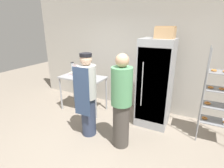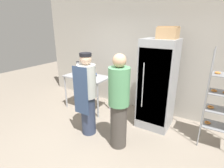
{
  "view_description": "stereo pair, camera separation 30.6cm",
  "coord_description": "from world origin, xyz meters",
  "px_view_note": "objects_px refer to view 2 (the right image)",
  "views": [
    {
      "loc": [
        1.45,
        -2.2,
        2.2
      ],
      "look_at": [
        -0.04,
        0.76,
        1.07
      ],
      "focal_mm": 28.0,
      "sensor_mm": 36.0,
      "label": 1
    },
    {
      "loc": [
        1.72,
        -2.05,
        2.2
      ],
      "look_at": [
        -0.04,
        0.76,
        1.07
      ],
      "focal_mm": 28.0,
      "sensor_mm": 36.0,
      "label": 2
    }
  ],
  "objects_px": {
    "donut_box": "(79,72)",
    "blender_pitcher": "(78,67)",
    "refrigerator": "(157,85)",
    "cardboard_storage_box": "(168,33)",
    "binder_stack": "(90,75)",
    "person_baker": "(87,94)",
    "person_customer": "(119,102)",
    "baking_rack": "(224,102)"
  },
  "relations": [
    {
      "from": "baking_rack",
      "to": "cardboard_storage_box",
      "type": "distance_m",
      "value": 1.61
    },
    {
      "from": "baking_rack",
      "to": "cardboard_storage_box",
      "type": "xyz_separation_m",
      "value": [
        -1.13,
        0.12,
        1.14
      ]
    },
    {
      "from": "refrigerator",
      "to": "cardboard_storage_box",
      "type": "xyz_separation_m",
      "value": [
        0.11,
        0.03,
        1.08
      ]
    },
    {
      "from": "person_baker",
      "to": "refrigerator",
      "type": "bearing_deg",
      "value": 44.48
    },
    {
      "from": "binder_stack",
      "to": "person_customer",
      "type": "distance_m",
      "value": 1.7
    },
    {
      "from": "donut_box",
      "to": "blender_pitcher",
      "type": "relative_size",
      "value": 0.88
    },
    {
      "from": "donut_box",
      "to": "person_customer",
      "type": "distance_m",
      "value": 2.06
    },
    {
      "from": "blender_pitcher",
      "to": "cardboard_storage_box",
      "type": "relative_size",
      "value": 0.78
    },
    {
      "from": "binder_stack",
      "to": "person_customer",
      "type": "bearing_deg",
      "value": -33.6
    },
    {
      "from": "donut_box",
      "to": "binder_stack",
      "type": "relative_size",
      "value": 0.84
    },
    {
      "from": "cardboard_storage_box",
      "to": "person_baker",
      "type": "xyz_separation_m",
      "value": [
        -1.19,
        -1.08,
        -1.16
      ]
    },
    {
      "from": "baking_rack",
      "to": "person_customer",
      "type": "distance_m",
      "value": 1.86
    },
    {
      "from": "refrigerator",
      "to": "blender_pitcher",
      "type": "distance_m",
      "value": 2.32
    },
    {
      "from": "baking_rack",
      "to": "blender_pitcher",
      "type": "distance_m",
      "value": 3.57
    },
    {
      "from": "donut_box",
      "to": "binder_stack",
      "type": "xyz_separation_m",
      "value": [
        0.4,
        -0.04,
        -0.0
      ]
    },
    {
      "from": "blender_pitcher",
      "to": "binder_stack",
      "type": "bearing_deg",
      "value": -18.58
    },
    {
      "from": "donut_box",
      "to": "cardboard_storage_box",
      "type": "bearing_deg",
      "value": 3.22
    },
    {
      "from": "refrigerator",
      "to": "donut_box",
      "type": "height_order",
      "value": "refrigerator"
    },
    {
      "from": "refrigerator",
      "to": "binder_stack",
      "type": "height_order",
      "value": "refrigerator"
    },
    {
      "from": "donut_box",
      "to": "blender_pitcher",
      "type": "xyz_separation_m",
      "value": [
        -0.18,
        0.16,
        0.08
      ]
    },
    {
      "from": "donut_box",
      "to": "person_customer",
      "type": "height_order",
      "value": "person_customer"
    },
    {
      "from": "person_customer",
      "to": "person_baker",
      "type": "bearing_deg",
      "value": 178.35
    },
    {
      "from": "person_customer",
      "to": "donut_box",
      "type": "bearing_deg",
      "value": 151.68
    },
    {
      "from": "binder_stack",
      "to": "cardboard_storage_box",
      "type": "distance_m",
      "value": 2.16
    },
    {
      "from": "baking_rack",
      "to": "donut_box",
      "type": "bearing_deg",
      "value": -179.87
    },
    {
      "from": "refrigerator",
      "to": "blender_pitcher",
      "type": "xyz_separation_m",
      "value": [
        -2.32,
        0.06,
        0.09
      ]
    },
    {
      "from": "binder_stack",
      "to": "cardboard_storage_box",
      "type": "bearing_deg",
      "value": 5.02
    },
    {
      "from": "refrigerator",
      "to": "person_customer",
      "type": "relative_size",
      "value": 1.1
    },
    {
      "from": "refrigerator",
      "to": "person_baker",
      "type": "xyz_separation_m",
      "value": [
        -1.07,
        -1.05,
        -0.08
      ]
    },
    {
      "from": "blender_pitcher",
      "to": "cardboard_storage_box",
      "type": "distance_m",
      "value": 2.63
    },
    {
      "from": "donut_box",
      "to": "person_customer",
      "type": "bearing_deg",
      "value": -28.32
    },
    {
      "from": "binder_stack",
      "to": "donut_box",
      "type": "bearing_deg",
      "value": 174.74
    },
    {
      "from": "blender_pitcher",
      "to": "person_customer",
      "type": "relative_size",
      "value": 0.17
    },
    {
      "from": "donut_box",
      "to": "person_baker",
      "type": "bearing_deg",
      "value": -41.73
    },
    {
      "from": "donut_box",
      "to": "person_baker",
      "type": "distance_m",
      "value": 1.44
    },
    {
      "from": "donut_box",
      "to": "blender_pitcher",
      "type": "bearing_deg",
      "value": 138.61
    },
    {
      "from": "cardboard_storage_box",
      "to": "person_baker",
      "type": "relative_size",
      "value": 0.22
    },
    {
      "from": "baking_rack",
      "to": "blender_pitcher",
      "type": "height_order",
      "value": "baking_rack"
    },
    {
      "from": "baking_rack",
      "to": "cardboard_storage_box",
      "type": "relative_size",
      "value": 4.82
    },
    {
      "from": "donut_box",
      "to": "binder_stack",
      "type": "height_order",
      "value": "donut_box"
    },
    {
      "from": "binder_stack",
      "to": "cardboard_storage_box",
      "type": "height_order",
      "value": "cardboard_storage_box"
    },
    {
      "from": "blender_pitcher",
      "to": "refrigerator",
      "type": "bearing_deg",
      "value": -1.42
    }
  ]
}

